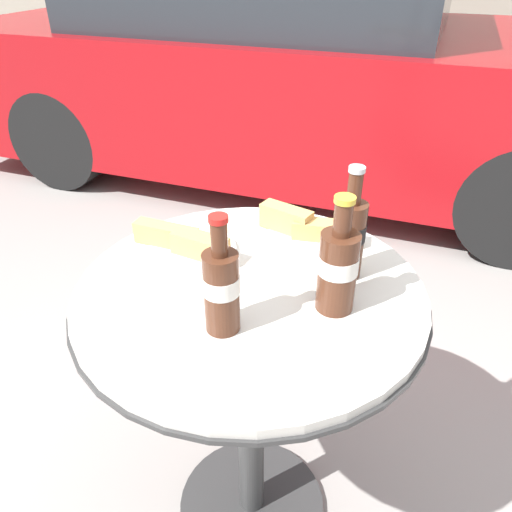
# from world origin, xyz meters

# --- Properties ---
(ground_plane) EXTENTS (30.00, 30.00, 0.00)m
(ground_plane) POSITION_xyz_m (0.00, 0.00, 0.00)
(ground_plane) COLOR gray
(bistro_table) EXTENTS (0.71, 0.71, 0.76)m
(bistro_table) POSITION_xyz_m (0.00, 0.00, 0.58)
(bistro_table) COLOR #333333
(bistro_table) RESTS_ON ground_plane
(cola_bottle_left) EXTENTS (0.06, 0.06, 0.22)m
(cola_bottle_left) POSITION_xyz_m (-0.00, -0.13, 0.85)
(cola_bottle_left) COLOR #4C2819
(cola_bottle_left) RESTS_ON bistro_table
(cola_bottle_right) EXTENTS (0.07, 0.07, 0.23)m
(cola_bottle_right) POSITION_xyz_m (0.17, -0.01, 0.85)
(cola_bottle_right) COLOR #4C2819
(cola_bottle_right) RESTS_ON bistro_table
(cola_bottle_center) EXTENTS (0.06, 0.06, 0.24)m
(cola_bottle_center) POSITION_xyz_m (0.17, 0.11, 0.85)
(cola_bottle_center) COLOR #4C2819
(cola_bottle_center) RESTS_ON bistro_table
(lunch_plate_near) EXTENTS (0.23, 0.23, 0.06)m
(lunch_plate_near) POSITION_xyz_m (-0.18, 0.06, 0.78)
(lunch_plate_near) COLOR white
(lunch_plate_near) RESTS_ON bistro_table
(lunch_plate_far) EXTENTS (0.23, 0.22, 0.07)m
(lunch_plate_far) POSITION_xyz_m (0.05, 0.21, 0.78)
(lunch_plate_far) COLOR white
(lunch_plate_far) RESTS_ON bistro_table
(parked_car) EXTENTS (4.23, 1.84, 1.43)m
(parked_car) POSITION_xyz_m (-0.62, 2.46, 0.67)
(parked_car) COLOR #9E0F14
(parked_car) RESTS_ON ground_plane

